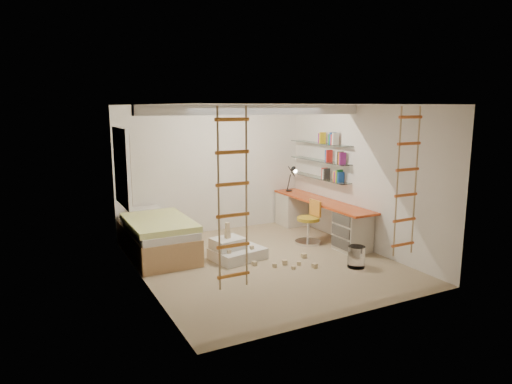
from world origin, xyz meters
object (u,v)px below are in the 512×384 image
desk (320,217)px  bed (157,236)px  swivel_chair (309,228)px  play_platform (235,251)px

desk → bed: (-3.20, 0.36, -0.07)m
desk → swivel_chair: (-0.45, -0.30, -0.10)m
play_platform → desk: bearing=13.1°
swivel_chair → play_platform: swivel_chair is taller
desk → swivel_chair: bearing=-146.2°
bed → play_platform: 1.41m
desk → bed: desk is taller
swivel_chair → play_platform: bearing=-173.5°
desk → bed: bearing=173.5°
swivel_chair → play_platform: 1.66m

